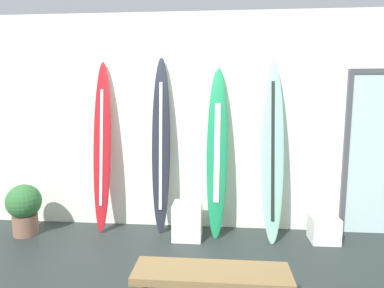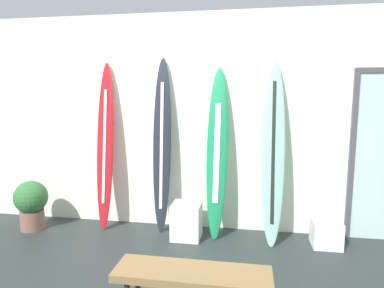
# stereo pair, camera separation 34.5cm
# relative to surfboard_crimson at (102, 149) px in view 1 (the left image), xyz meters

# --- Properties ---
(ground) EXTENTS (8.00, 8.00, 0.04)m
(ground) POSITION_rel_surfboard_crimson_xyz_m (1.01, -1.00, -1.10)
(ground) COLOR #262F2D
(wall_back) EXTENTS (7.20, 0.20, 2.80)m
(wall_back) POSITION_rel_surfboard_crimson_xyz_m (1.01, 0.30, 0.32)
(wall_back) COLOR silver
(wall_back) RESTS_ON ground
(surfboard_crimson) EXTENTS (0.24, 0.35, 2.19)m
(surfboard_crimson) POSITION_rel_surfboard_crimson_xyz_m (0.00, 0.00, 0.00)
(surfboard_crimson) COLOR #AF181E
(surfboard_crimson) RESTS_ON ground
(surfboard_charcoal) EXTENTS (0.24, 0.29, 2.24)m
(surfboard_charcoal) POSITION_rel_surfboard_crimson_xyz_m (0.76, 0.02, 0.04)
(surfboard_charcoal) COLOR #20242E
(surfboard_charcoal) RESTS_ON ground
(surfboard_emerald) EXTENTS (0.28, 0.42, 2.11)m
(surfboard_emerald) POSITION_rel_surfboard_crimson_xyz_m (1.48, -0.03, -0.04)
(surfboard_emerald) COLOR #19804D
(surfboard_emerald) RESTS_ON ground
(surfboard_seafoam) EXTENTS (0.28, 0.49, 2.21)m
(surfboard_seafoam) POSITION_rel_surfboard_crimson_xyz_m (2.15, -0.08, 0.01)
(surfboard_seafoam) COLOR #86C1A8
(surfboard_seafoam) RESTS_ON ground
(display_block_left) EXTENTS (0.35, 0.35, 0.44)m
(display_block_left) POSITION_rel_surfboard_crimson_xyz_m (1.12, -0.18, -0.86)
(display_block_left) COLOR white
(display_block_left) RESTS_ON ground
(display_block_center) EXTENTS (0.33, 0.33, 0.31)m
(display_block_center) POSITION_rel_surfboard_crimson_xyz_m (2.78, -0.13, -0.93)
(display_block_center) COLOR white
(display_block_center) RESTS_ON ground
(potted_plant) EXTENTS (0.43, 0.43, 0.65)m
(potted_plant) POSITION_rel_surfboard_crimson_xyz_m (-0.95, -0.25, -0.71)
(potted_plant) COLOR brown
(potted_plant) RESTS_ON ground
(bench) EXTENTS (1.19, 0.35, 0.45)m
(bench) POSITION_rel_surfboard_crimson_xyz_m (1.46, -1.77, -0.68)
(bench) COLOR olive
(bench) RESTS_ON ground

